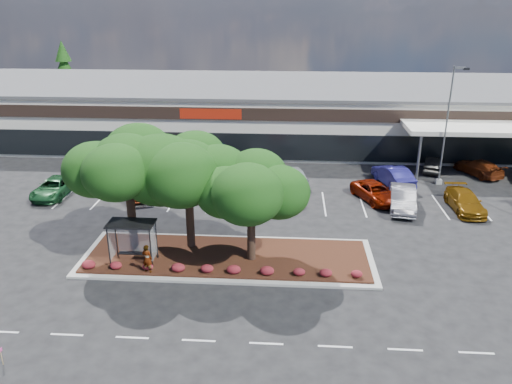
# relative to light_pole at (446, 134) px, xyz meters

# --- Properties ---
(ground) EXTENTS (160.00, 160.00, 0.00)m
(ground) POSITION_rel_light_pole_xyz_m (-14.85, -18.80, -4.48)
(ground) COLOR black
(ground) RESTS_ON ground
(retail_store) EXTENTS (80.40, 25.20, 6.25)m
(retail_store) POSITION_rel_light_pole_xyz_m (-14.79, 15.11, -1.32)
(retail_store) COLOR silver
(retail_store) RESTS_ON ground
(landscape_island) EXTENTS (18.00, 6.00, 0.26)m
(landscape_island) POSITION_rel_light_pole_xyz_m (-16.85, -14.80, -4.35)
(landscape_island) COLOR #ABABA5
(landscape_island) RESTS_ON ground
(lane_markings) EXTENTS (33.12, 20.06, 0.01)m
(lane_markings) POSITION_rel_light_pole_xyz_m (-14.99, -8.38, -4.47)
(lane_markings) COLOR silver
(lane_markings) RESTS_ON ground
(shrub_row) EXTENTS (17.00, 0.80, 0.50)m
(shrub_row) POSITION_rel_light_pole_xyz_m (-16.85, -16.90, -3.97)
(shrub_row) COLOR maroon
(shrub_row) RESTS_ON landscape_island
(bus_shelter) EXTENTS (2.75, 1.55, 2.59)m
(bus_shelter) POSITION_rel_light_pole_xyz_m (-22.35, -15.85, -2.17)
(bus_shelter) COLOR black
(bus_shelter) RESTS_ON landscape_island
(island_tree_west) EXTENTS (7.20, 7.20, 7.89)m
(island_tree_west) POSITION_rel_light_pole_xyz_m (-22.85, -14.30, -0.27)
(island_tree_west) COLOR black
(island_tree_west) RESTS_ON landscape_island
(island_tree_mid) EXTENTS (6.60, 6.60, 7.32)m
(island_tree_mid) POSITION_rel_light_pole_xyz_m (-19.35, -13.60, -0.56)
(island_tree_mid) COLOR black
(island_tree_mid) RESTS_ON landscape_island
(island_tree_east) EXTENTS (5.80, 5.80, 6.50)m
(island_tree_east) POSITION_rel_light_pole_xyz_m (-15.35, -15.10, -0.97)
(island_tree_east) COLOR black
(island_tree_east) RESTS_ON landscape_island
(conifer_north_west) EXTENTS (4.40, 4.40, 10.00)m
(conifer_north_west) POSITION_rel_light_pole_xyz_m (-44.85, 27.20, 0.52)
(conifer_north_west) COLOR black
(conifer_north_west) RESTS_ON ground
(person_waiting) EXTENTS (0.73, 0.60, 1.74)m
(person_waiting) POSITION_rel_light_pole_xyz_m (-21.22, -17.10, -3.35)
(person_waiting) COLOR #594C47
(person_waiting) RESTS_ON landscape_island
(light_pole) EXTENTS (1.43, 0.50, 10.09)m
(light_pole) POSITION_rel_light_pole_xyz_m (0.00, 0.00, 0.00)
(light_pole) COLOR #ABABA5
(light_pole) RESTS_ON ground
(survey_stake) EXTENTS (0.08, 0.14, 0.91)m
(survey_stake) POSITION_rel_light_pole_xyz_m (-25.54, -25.05, -3.89)
(survey_stake) COLOR tan
(survey_stake) RESTS_ON ground
(car_0) EXTENTS (2.40, 5.15, 1.43)m
(car_0) POSITION_rel_light_pole_xyz_m (-32.32, -5.10, -3.77)
(car_0) COLOR #164621
(car_0) RESTS_ON ground
(car_1) EXTENTS (3.52, 5.42, 1.69)m
(car_1) POSITION_rel_light_pole_xyz_m (-25.61, -4.50, -3.64)
(car_1) COLOR maroon
(car_1) RESTS_ON ground
(car_2) EXTENTS (2.00, 4.75, 1.37)m
(car_2) POSITION_rel_light_pole_xyz_m (-17.47, -5.97, -3.79)
(car_2) COLOR #1B5020
(car_2) RESTS_ON ground
(car_3) EXTENTS (2.78, 4.26, 1.33)m
(car_3) POSITION_rel_light_pole_xyz_m (-16.02, -5.83, -3.82)
(car_3) COLOR silver
(car_3) RESTS_ON ground
(car_4) EXTENTS (3.61, 5.38, 1.68)m
(car_4) POSITION_rel_light_pole_xyz_m (-13.74, -4.14, -3.64)
(car_4) COLOR maroon
(car_4) RESTS_ON ground
(car_5) EXTENTS (4.02, 5.42, 1.37)m
(car_5) POSITION_rel_light_pole_xyz_m (-6.23, -4.28, -3.79)
(car_5) COLOR #701302
(car_5) RESTS_ON ground
(car_6) EXTENTS (2.65, 5.44, 1.72)m
(car_6) POSITION_rel_light_pole_xyz_m (-4.44, -5.92, -3.62)
(car_6) COLOR slate
(car_6) RESTS_ON ground
(car_7) EXTENTS (2.20, 5.08, 1.46)m
(car_7) POSITION_rel_light_pole_xyz_m (0.23, -5.89, -3.75)
(car_7) COLOR brown
(car_7) RESTS_ON ground
(car_9) EXTENTS (3.58, 5.79, 1.57)m
(car_9) POSITION_rel_light_pole_xyz_m (-23.36, 3.40, -3.70)
(car_9) COLOR #100D57
(car_9) RESTS_ON ground
(car_10) EXTENTS (2.73, 4.19, 1.33)m
(car_10) POSITION_rel_light_pole_xyz_m (-20.60, 2.79, -3.82)
(car_10) COLOR navy
(car_10) RESTS_ON ground
(car_11) EXTENTS (3.75, 6.18, 1.60)m
(car_11) POSITION_rel_light_pole_xyz_m (-19.66, 0.72, -3.68)
(car_11) COLOR black
(car_11) RESTS_ON ground
(car_12) EXTENTS (2.01, 4.95, 1.60)m
(car_12) POSITION_rel_light_pole_xyz_m (-18.15, 3.28, -3.68)
(car_12) COLOR black
(car_12) RESTS_ON ground
(car_13) EXTENTS (3.02, 4.71, 1.49)m
(car_13) POSITION_rel_light_pole_xyz_m (-12.82, -0.51, -3.73)
(car_13) COLOR #ACB1B7
(car_13) RESTS_ON ground
(car_14) EXTENTS (3.18, 5.50, 1.71)m
(car_14) POSITION_rel_light_pole_xyz_m (-4.20, -0.55, -3.62)
(car_14) COLOR navy
(car_14) RESTS_ON ground
(car_15) EXTENTS (2.78, 4.49, 1.40)m
(car_15) POSITION_rel_light_pole_xyz_m (0.34, 3.49, -3.78)
(car_15) COLOR black
(car_15) RESTS_ON ground
(car_16) EXTENTS (3.89, 5.33, 1.44)m
(car_16) POSITION_rel_light_pole_xyz_m (4.15, 2.72, -3.76)
(car_16) COLOR maroon
(car_16) RESTS_ON ground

